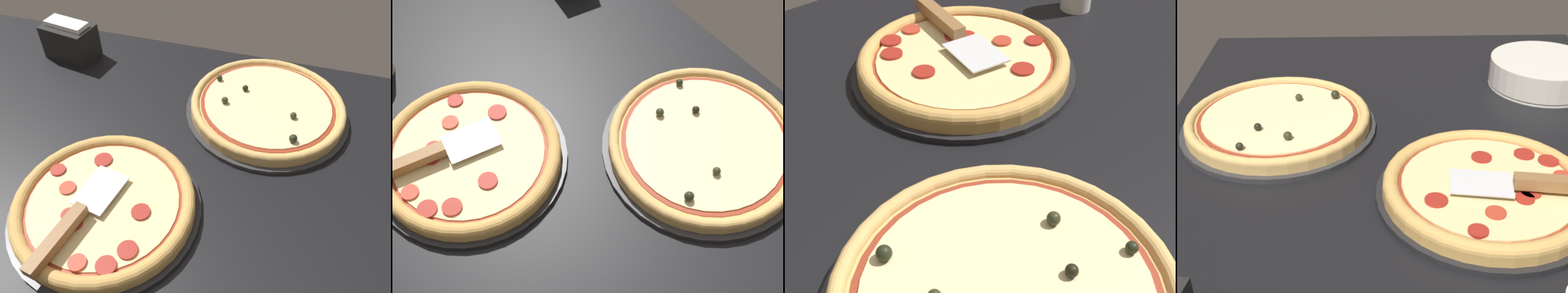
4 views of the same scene
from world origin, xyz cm
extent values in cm
cube|color=black|center=(0.00, 0.00, -1.80)|extent=(146.12, 97.38, 3.60)
cylinder|color=black|center=(-3.59, -9.79, 0.50)|extent=(35.44, 35.44, 1.00)
cylinder|color=tan|center=(-3.59, -9.79, 1.86)|extent=(33.31, 33.31, 1.71)
torus|color=tan|center=(-3.59, -9.79, 2.71)|extent=(33.31, 33.31, 2.51)
cylinder|color=maroon|center=(-3.59, -9.79, 2.79)|extent=(28.96, 28.96, 0.15)
cylinder|color=beige|center=(-3.59, -9.79, 2.91)|extent=(27.32, 27.32, 0.40)
cylinder|color=maroon|center=(-7.94, -14.40, 3.31)|extent=(2.95, 2.95, 0.40)
cylinder|color=maroon|center=(3.80, -10.22, 3.31)|extent=(3.43, 3.43, 0.40)
cylinder|color=maroon|center=(4.55, -17.67, 3.31)|extent=(3.45, 3.45, 0.40)
cylinder|color=maroon|center=(2.35, -21.15, 3.31)|extent=(3.42, 3.42, 0.40)
cylinder|color=#B73823|center=(-11.24, -9.23, 3.31)|extent=(3.08, 3.08, 0.40)
cylinder|color=#AD2D1E|center=(-6.43, -15.70, 3.31)|extent=(3.28, 3.28, 0.40)
cylinder|color=#B73823|center=(-2.26, -22.01, 3.31)|extent=(3.04, 3.04, 0.40)
cylinder|color=maroon|center=(-7.96, -1.01, 3.31)|extent=(3.53, 3.53, 0.40)
cylinder|color=maroon|center=(-15.22, -5.88, 3.31)|extent=(2.95, 2.95, 0.40)
cylinder|color=#2D2D30|center=(20.38, 25.80, 0.50)|extent=(37.63, 37.63, 1.00)
cylinder|color=#DBAD60|center=(20.38, 25.80, 1.92)|extent=(35.37, 35.37, 1.83)
torus|color=#DBAD60|center=(20.38, 25.80, 2.83)|extent=(35.37, 35.37, 1.89)
cylinder|color=maroon|center=(20.38, 25.80, 2.91)|extent=(30.75, 30.75, 0.15)
cylinder|color=beige|center=(20.38, 25.80, 3.03)|extent=(29.00, 29.00, 0.40)
sphere|color=#282D19|center=(10.92, 23.00, 4.01)|extent=(1.55, 1.55, 1.55)
sphere|color=black|center=(14.50, 28.83, 3.94)|extent=(1.40, 1.40, 1.40)
sphere|color=#282D19|center=(26.55, 22.33, 3.96)|extent=(1.44, 1.44, 1.44)
sphere|color=black|center=(7.69, 30.94, 3.92)|extent=(1.38, 1.38, 1.38)
sphere|color=black|center=(27.36, 15.02, 4.10)|extent=(1.73, 1.73, 1.73)
cube|color=silver|center=(-4.84, -8.34, 4.09)|extent=(8.12, 10.54, 0.24)
cube|color=olive|center=(-6.71, -19.83, 4.97)|extent=(4.37, 13.87, 2.00)
camera|label=1|loc=(23.85, -43.43, 60.02)|focal=35.00mm
camera|label=2|loc=(52.25, -25.31, 84.43)|focal=50.00mm
camera|label=3|loc=(42.55, 47.39, 48.22)|focal=50.00mm
camera|label=4|loc=(-73.02, 10.61, 52.09)|focal=50.00mm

